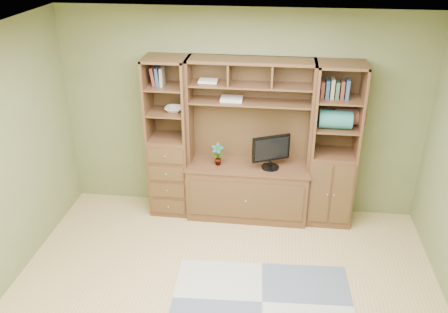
# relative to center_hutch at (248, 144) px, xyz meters

# --- Properties ---
(room) EXTENTS (4.60, 4.10, 2.64)m
(room) POSITION_rel_center_hutch_xyz_m (-0.12, -1.73, 0.28)
(room) COLOR tan
(room) RESTS_ON ground
(center_hutch) EXTENTS (1.54, 0.53, 2.05)m
(center_hutch) POSITION_rel_center_hutch_xyz_m (0.00, 0.00, 0.00)
(center_hutch) COLOR #52321C
(center_hutch) RESTS_ON ground
(left_tower) EXTENTS (0.50, 0.45, 2.05)m
(left_tower) POSITION_rel_center_hutch_xyz_m (-1.00, 0.04, 0.00)
(left_tower) COLOR #52321C
(left_tower) RESTS_ON ground
(right_tower) EXTENTS (0.55, 0.45, 2.05)m
(right_tower) POSITION_rel_center_hutch_xyz_m (1.02, 0.04, 0.00)
(right_tower) COLOR #52321C
(right_tower) RESTS_ON ground
(rug) EXTENTS (1.88, 1.31, 0.01)m
(rug) POSITION_rel_center_hutch_xyz_m (0.29, -1.59, -1.02)
(rug) COLOR gray
(rug) RESTS_ON ground
(monitor) EXTENTS (0.53, 0.40, 0.59)m
(monitor) POSITION_rel_center_hutch_xyz_m (0.28, -0.03, 0.00)
(monitor) COLOR black
(monitor) RESTS_ON center_hutch
(orchid) EXTENTS (0.15, 0.10, 0.29)m
(orchid) POSITION_rel_center_hutch_xyz_m (-0.38, -0.03, -0.15)
(orchid) COLOR #B8623E
(orchid) RESTS_ON center_hutch
(magazines) EXTENTS (0.26, 0.19, 0.04)m
(magazines) POSITION_rel_center_hutch_xyz_m (-0.22, 0.09, 0.54)
(magazines) COLOR beige
(magazines) RESTS_ON center_hutch
(bowl) EXTENTS (0.22, 0.22, 0.05)m
(bowl) POSITION_rel_center_hutch_xyz_m (-0.92, 0.04, 0.39)
(bowl) COLOR white
(bowl) RESTS_ON left_tower
(blanket_teal) EXTENTS (0.38, 0.22, 0.22)m
(blanket_teal) POSITION_rel_center_hutch_xyz_m (1.00, -0.01, 0.37)
(blanket_teal) COLOR #286A66
(blanket_teal) RESTS_ON right_tower
(blanket_red) EXTENTS (0.35, 0.20, 0.20)m
(blanket_red) POSITION_rel_center_hutch_xyz_m (1.18, 0.12, 0.36)
(blanket_red) COLOR brown
(blanket_red) RESTS_ON right_tower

